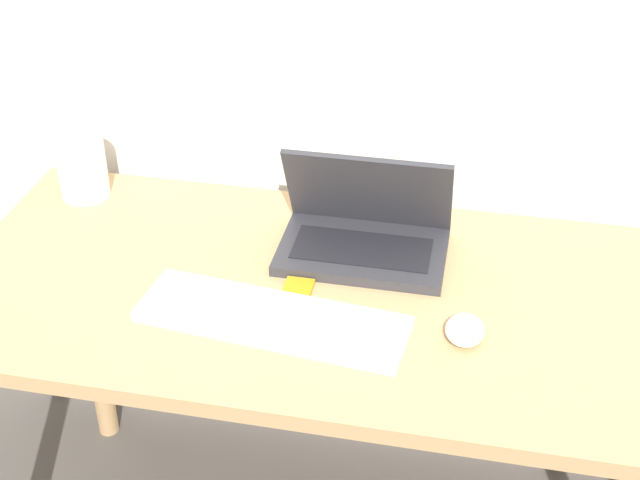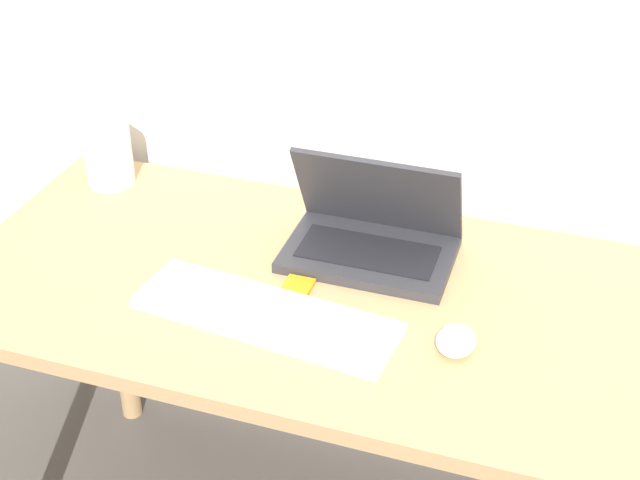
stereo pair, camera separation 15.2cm
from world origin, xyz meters
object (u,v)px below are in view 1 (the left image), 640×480
(laptop, at_px, (365,230))
(mouse, at_px, (465,330))
(mp3_player, at_px, (298,288))
(keyboard, at_px, (272,318))
(vase, at_px, (79,152))

(laptop, relative_size, mouse, 3.66)
(laptop, bearing_deg, mouse, -47.59)
(laptop, height_order, mouse, laptop)
(mouse, bearing_deg, mp3_player, 166.27)
(mp3_player, bearing_deg, mouse, -13.73)
(keyboard, height_order, mouse, mouse)
(keyboard, bearing_deg, mp3_player, 77.81)
(mouse, xyz_separation_m, mp3_player, (-0.30, 0.07, -0.01))
(laptop, height_order, vase, vase)
(keyboard, xyz_separation_m, vase, (-0.48, 0.34, 0.09))
(vase, bearing_deg, mouse, -21.13)
(keyboard, distance_m, mp3_player, 0.10)
(laptop, relative_size, mp3_player, 5.89)
(laptop, xyz_separation_m, mp3_player, (-0.09, -0.15, -0.04))
(laptop, relative_size, vase, 1.51)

